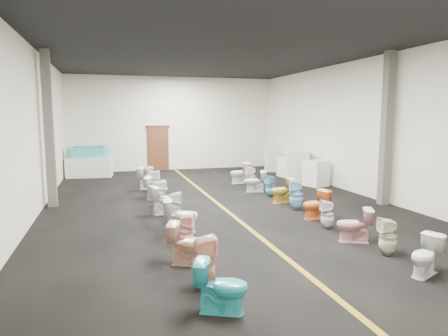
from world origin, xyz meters
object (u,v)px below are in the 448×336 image
Objects in this scene: toilet_left_3 at (186,231)px; toilet_right_3 at (354,225)px; bathtub at (89,152)px; toilet_left_10 at (149,178)px; toilet_left_8 at (157,188)px; toilet_right_5 at (315,205)px; display_table at (90,167)px; toilet_right_10 at (251,177)px; appliance_crate_d at (273,161)px; toilet_left_7 at (159,194)px; toilet_left_6 at (164,199)px; toilet_right_1 at (426,256)px; toilet_right_2 at (388,237)px; toilet_right_7 at (283,190)px; toilet_left_1 at (203,262)px; toilet_right_11 at (240,173)px; toilet_left_5 at (174,207)px; toilet_right_6 at (296,195)px; toilet_left_4 at (181,216)px; toilet_right_4 at (327,214)px; toilet_left_2 at (189,243)px; toilet_left_0 at (222,286)px; appliance_crate_a at (316,173)px; appliance_crate_c at (289,167)px; toilet_left_9 at (154,182)px; toilet_left_11 at (148,176)px; toilet_right_8 at (270,186)px; appliance_crate_b at (298,166)px; toilet_right_9 at (255,181)px.

toilet_right_3 is at bearing -78.92° from toilet_left_3.
bathtub is 4.40m from toilet_left_10.
toilet_left_8 is 0.98× the size of toilet_right_5.
toilet_left_10 is (-0.04, 1.88, 0.04)m from toilet_left_8.
display_table is 7.33m from toilet_right_10.
bathtub is 1.99× the size of appliance_crate_d.
toilet_left_6 is at bearing 171.37° from toilet_left_7.
toilet_right_2 reaches higher than toilet_right_1.
toilet_right_3 is at bearing -62.72° from display_table.
appliance_crate_d is at bearing 154.60° from toilet_right_7.
toilet_right_11 is (3.58, 8.90, 0.00)m from toilet_left_1.
toilet_right_7 is (3.54, 1.30, 0.00)m from toilet_left_5.
toilet_right_6 reaches higher than display_table.
toilet_right_2 is (3.71, 0.40, -0.05)m from toilet_left_1.
display_table reaches higher than toilet_left_4.
toilet_left_8 is 5.61m from toilet_right_4.
toilet_left_3 is 4.37m from toilet_right_6.
display_table is 2.75× the size of toilet_right_4.
toilet_right_2 is (3.52, -2.58, -0.03)m from toilet_left_4.
toilet_left_2 reaches higher than toilet_right_2.
toilet_left_0 is 1.07× the size of toilet_right_4.
appliance_crate_a is 1.22× the size of toilet_left_7.
appliance_crate_c is 1.08× the size of toilet_left_9.
appliance_crate_d is at bearing 90.00° from appliance_crate_c.
toilet_left_2 is 3.84m from toilet_left_6.
toilet_left_5 is at bearing -103.37° from toilet_right_3.
toilet_left_5 reaches higher than toilet_right_2.
toilet_left_4 reaches higher than toilet_right_5.
toilet_right_6 reaches higher than toilet_left_6.
bathtub is at bearing 163.93° from appliance_crate_c.
appliance_crate_c is (8.33, -2.40, -0.64)m from bathtub.
toilet_left_8 is 0.92× the size of toilet_left_9.
toilet_left_9 is 1.04× the size of toilet_right_7.
appliance_crate_c is 5.36m from toilet_right_7.
toilet_left_7 is 1.10× the size of toilet_left_11.
toilet_left_11 is at bearing -46.65° from bathtub.
appliance_crate_c reaches higher than toilet_right_8.
toilet_left_4 is at bearing -92.16° from toilet_right_3.
toilet_left_11 is at bearing -145.17° from toilet_right_7.
appliance_crate_b reaches higher than toilet_left_9.
toilet_right_8 reaches higher than toilet_left_11.
appliance_crate_d is at bearing 144.22° from toilet_right_1.
toilet_right_4 is at bearing -144.49° from toilet_left_7.
toilet_left_10 is at bearing -118.42° from toilet_right_6.
toilet_left_4 is 1.00× the size of toilet_left_6.
toilet_left_8 is 1.03× the size of toilet_left_11.
toilet_left_2 is (-0.07, 1.86, 0.02)m from toilet_left_0.
toilet_right_6 is 1.04× the size of toilet_right_11.
toilet_right_1 is at bearing -161.93° from toilet_left_6.
toilet_right_9 reaches higher than toilet_left_0.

